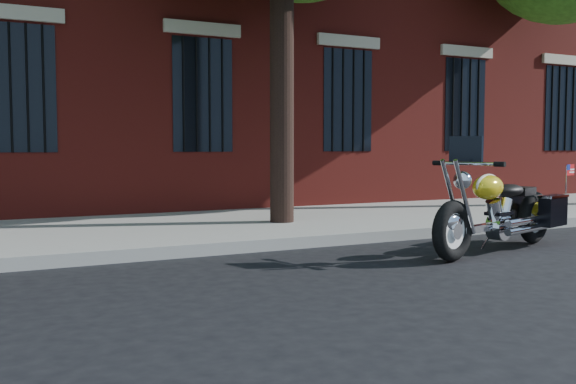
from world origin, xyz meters
name	(u,v)px	position (x,y,z in m)	size (l,w,h in m)	color
ground	(358,266)	(0.00, 0.00, 0.00)	(120.00, 120.00, 0.00)	black
curb	(299,242)	(0.00, 1.38, 0.07)	(40.00, 0.16, 0.15)	gray
sidewalk	(242,226)	(0.00, 3.26, 0.07)	(40.00, 3.60, 0.15)	gray
motorcycle	(503,213)	(2.13, 0.04, 0.47)	(2.77, 1.28, 1.40)	black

